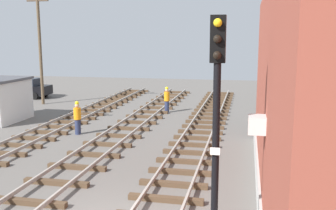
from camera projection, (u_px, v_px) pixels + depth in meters
signal_mast at (216, 108)px, 9.19m from camera, size 0.36×0.40×5.80m
parked_car_black at (26, 88)px, 34.49m from camera, size 4.20×2.04×1.76m
utility_pole_far at (40, 48)px, 30.44m from camera, size 1.80×0.24×8.56m
track_worker_foreground at (77, 118)px, 21.23m from camera, size 0.40×0.40×1.87m
track_worker_distant at (167, 100)px, 27.50m from camera, size 0.40×0.40×1.87m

